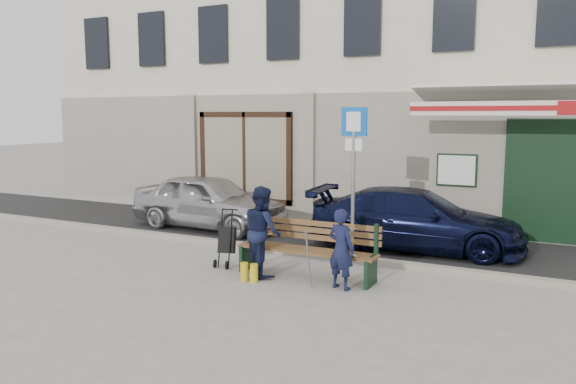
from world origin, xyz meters
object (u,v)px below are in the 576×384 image
Objects in this scene: bench at (304,249)px; car_navy at (416,220)px; man at (341,249)px; woman at (262,231)px; car_silver at (209,201)px; stroller at (227,241)px; parking_sign at (354,157)px.

car_navy is at bearing 66.23° from bench.
man is 1.46m from woman.
car_silver is 3.43m from stroller.
woman is (-0.96, -1.73, -1.14)m from parking_sign.
man is 2.33m from stroller.
man is (0.49, -1.84, -1.27)m from parking_sign.
stroller is (-2.69, -2.72, -0.16)m from car_navy.
bench is 1.91× the size of man.
parking_sign is at bearing 78.50° from bench.
bench is at bearing -119.60° from woman.
bench is at bearing -8.47° from man.
car_silver is 4.89m from car_navy.
parking_sign reaches higher than man.
stroller is at bearing -178.86° from bench.
woman is 0.93m from stroller.
woman is at bearing -110.06° from parking_sign.
car_navy is 3.47m from woman.
parking_sign reaches higher than car_silver.
woman reaches higher than bench.
woman is at bearing -159.48° from bench.
woman reaches higher than stroller.
parking_sign is at bearing -102.50° from car_silver.
woman reaches higher than car_navy.
parking_sign is 2.28m from woman.
bench is 1.50m from stroller.
stroller is at bearing -137.06° from car_silver.
bench is (-1.19, -2.69, -0.15)m from car_navy.
woman is 1.50× the size of stroller.
stroller is (2.20, -2.63, -0.20)m from car_silver.
woman is at bearing 11.29° from man.
woman reaches higher than man.
man is at bearing -144.59° from woman.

